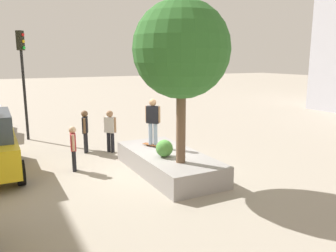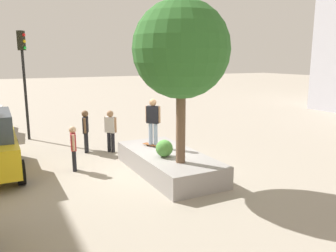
{
  "view_description": "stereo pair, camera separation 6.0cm",
  "coord_description": "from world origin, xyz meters",
  "px_view_note": "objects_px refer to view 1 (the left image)",
  "views": [
    {
      "loc": [
        -9.85,
        4.73,
        3.7
      ],
      "look_at": [
        -0.38,
        -0.2,
        1.57
      ],
      "focal_mm": 36.1,
      "sensor_mm": 36.0,
      "label": 1
    },
    {
      "loc": [
        -9.88,
        4.67,
        3.7
      ],
      "look_at": [
        -0.38,
        -0.2,
        1.57
      ],
      "focal_mm": 36.1,
      "sensor_mm": 36.0,
      "label": 2
    }
  ],
  "objects_px": {
    "plaza_tree": "(181,50)",
    "pedestrian_crossing": "(73,145)",
    "planter_ledge": "(168,163)",
    "traffic_light_corner": "(23,67)",
    "bystander_watching": "(85,128)",
    "skateboard": "(153,145)",
    "passerby_with_bag": "(110,128)",
    "skateboarder": "(153,118)"
  },
  "relations": [
    {
      "from": "traffic_light_corner",
      "to": "bystander_watching",
      "type": "xyz_separation_m",
      "value": [
        -3.46,
        -1.84,
        -2.34
      ]
    },
    {
      "from": "traffic_light_corner",
      "to": "passerby_with_bag",
      "type": "relative_size",
      "value": 2.9
    },
    {
      "from": "planter_ledge",
      "to": "passerby_with_bag",
      "type": "height_order",
      "value": "passerby_with_bag"
    },
    {
      "from": "traffic_light_corner",
      "to": "skateboarder",
      "type": "bearing_deg",
      "value": -150.14
    },
    {
      "from": "traffic_light_corner",
      "to": "plaza_tree",
      "type": "bearing_deg",
      "value": -156.8
    },
    {
      "from": "passerby_with_bag",
      "to": "pedestrian_crossing",
      "type": "bearing_deg",
      "value": 132.79
    },
    {
      "from": "passerby_with_bag",
      "to": "pedestrian_crossing",
      "type": "height_order",
      "value": "passerby_with_bag"
    },
    {
      "from": "traffic_light_corner",
      "to": "planter_ledge",
      "type": "bearing_deg",
      "value": -152.99
    },
    {
      "from": "pedestrian_crossing",
      "to": "skateboard",
      "type": "bearing_deg",
      "value": -103.61
    },
    {
      "from": "planter_ledge",
      "to": "bystander_watching",
      "type": "relative_size",
      "value": 2.58
    },
    {
      "from": "planter_ledge",
      "to": "pedestrian_crossing",
      "type": "relative_size",
      "value": 2.89
    },
    {
      "from": "plaza_tree",
      "to": "passerby_with_bag",
      "type": "height_order",
      "value": "plaza_tree"
    },
    {
      "from": "plaza_tree",
      "to": "passerby_with_bag",
      "type": "xyz_separation_m",
      "value": [
        4.34,
        0.77,
        -2.96
      ]
    },
    {
      "from": "plaza_tree",
      "to": "pedestrian_crossing",
      "type": "relative_size",
      "value": 3.07
    },
    {
      "from": "pedestrian_crossing",
      "to": "plaza_tree",
      "type": "bearing_deg",
      "value": -135.69
    },
    {
      "from": "planter_ledge",
      "to": "pedestrian_crossing",
      "type": "distance_m",
      "value": 3.2
    },
    {
      "from": "planter_ledge",
      "to": "plaza_tree",
      "type": "bearing_deg",
      "value": 173.24
    },
    {
      "from": "skateboard",
      "to": "plaza_tree",
      "type": "bearing_deg",
      "value": 179.07
    },
    {
      "from": "traffic_light_corner",
      "to": "bystander_watching",
      "type": "relative_size",
      "value": 2.88
    },
    {
      "from": "skateboarder",
      "to": "bystander_watching",
      "type": "height_order",
      "value": "skateboarder"
    },
    {
      "from": "passerby_with_bag",
      "to": "pedestrian_crossing",
      "type": "xyz_separation_m",
      "value": [
        -1.68,
        1.82,
        -0.1
      ]
    },
    {
      "from": "planter_ledge",
      "to": "plaza_tree",
      "type": "relative_size",
      "value": 0.94
    },
    {
      "from": "planter_ledge",
      "to": "traffic_light_corner",
      "type": "distance_m",
      "value": 8.55
    },
    {
      "from": "passerby_with_bag",
      "to": "traffic_light_corner",
      "type": "bearing_deg",
      "value": 35.37
    },
    {
      "from": "traffic_light_corner",
      "to": "passerby_with_bag",
      "type": "height_order",
      "value": "traffic_light_corner"
    },
    {
      "from": "passerby_with_bag",
      "to": "planter_ledge",
      "type": "bearing_deg",
      "value": -164.65
    },
    {
      "from": "pedestrian_crossing",
      "to": "traffic_light_corner",
      "type": "bearing_deg",
      "value": 9.43
    },
    {
      "from": "planter_ledge",
      "to": "skateboard",
      "type": "relative_size",
      "value": 5.48
    },
    {
      "from": "bystander_watching",
      "to": "pedestrian_crossing",
      "type": "distance_m",
      "value": 2.27
    },
    {
      "from": "bystander_watching",
      "to": "planter_ledge",
      "type": "bearing_deg",
      "value": -153.88
    },
    {
      "from": "passerby_with_bag",
      "to": "pedestrian_crossing",
      "type": "distance_m",
      "value": 2.48
    },
    {
      "from": "skateboarder",
      "to": "pedestrian_crossing",
      "type": "height_order",
      "value": "skateboarder"
    },
    {
      "from": "planter_ledge",
      "to": "passerby_with_bag",
      "type": "relative_size",
      "value": 2.6
    },
    {
      "from": "skateboarder",
      "to": "traffic_light_corner",
      "type": "xyz_separation_m",
      "value": [
        6.17,
        3.54,
        1.65
      ]
    },
    {
      "from": "skateboard",
      "to": "traffic_light_corner",
      "type": "bearing_deg",
      "value": 29.86
    },
    {
      "from": "planter_ledge",
      "to": "traffic_light_corner",
      "type": "bearing_deg",
      "value": 27.01
    },
    {
      "from": "skateboard",
      "to": "pedestrian_crossing",
      "type": "height_order",
      "value": "pedestrian_crossing"
    },
    {
      "from": "pedestrian_crossing",
      "to": "planter_ledge",
      "type": "bearing_deg",
      "value": -120.4
    },
    {
      "from": "traffic_light_corner",
      "to": "pedestrian_crossing",
      "type": "height_order",
      "value": "traffic_light_corner"
    },
    {
      "from": "bystander_watching",
      "to": "pedestrian_crossing",
      "type": "height_order",
      "value": "bystander_watching"
    },
    {
      "from": "traffic_light_corner",
      "to": "bystander_watching",
      "type": "bearing_deg",
      "value": -152.05
    },
    {
      "from": "skateboard",
      "to": "passerby_with_bag",
      "type": "relative_size",
      "value": 0.48
    }
  ]
}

